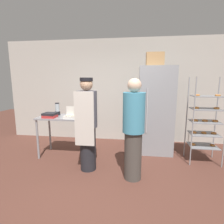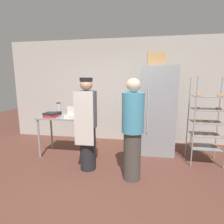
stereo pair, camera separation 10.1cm
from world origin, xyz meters
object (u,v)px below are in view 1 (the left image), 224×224
at_px(refrigerator, 155,110).
at_px(baking_rack, 205,121).
at_px(donut_box, 71,116).
at_px(blender_pitcher, 57,110).
at_px(person_baker, 87,123).
at_px(binder_stack, 50,115).
at_px(person_customer, 133,129).
at_px(cardboard_storage_box, 155,60).

relative_size(refrigerator, baking_rack, 1.14).
xyz_separation_m(donut_box, blender_pitcher, (-0.43, 0.28, 0.08)).
xyz_separation_m(blender_pitcher, person_baker, (0.89, -0.70, -0.13)).
bearing_deg(donut_box, blender_pitcher, 147.38).
xyz_separation_m(refrigerator, binder_stack, (-2.25, -0.65, -0.04)).
height_order(person_baker, person_customer, person_baker).
xyz_separation_m(binder_stack, person_baker, (0.93, -0.41, -0.05)).
xyz_separation_m(donut_box, person_baker, (0.46, -0.42, -0.05)).
bearing_deg(baking_rack, binder_stack, -175.65).
relative_size(blender_pitcher, cardboard_storage_box, 0.74).
height_order(refrigerator, baking_rack, refrigerator).
bearing_deg(cardboard_storage_box, refrigerator, 16.99).
distance_m(baking_rack, binder_stack, 3.19).
bearing_deg(cardboard_storage_box, person_customer, -108.48).
height_order(cardboard_storage_box, person_baker, cardboard_storage_box).
xyz_separation_m(refrigerator, blender_pitcher, (-2.21, -0.36, 0.03)).
bearing_deg(blender_pitcher, cardboard_storage_box, 9.13).
distance_m(donut_box, person_baker, 0.62).
bearing_deg(donut_box, refrigerator, 19.86).
height_order(donut_box, person_baker, person_baker).
bearing_deg(person_customer, blender_pitcher, 152.53).
distance_m(cardboard_storage_box, person_customer, 1.81).
height_order(blender_pitcher, person_baker, person_baker).
bearing_deg(refrigerator, baking_rack, -23.81).
relative_size(binder_stack, cardboard_storage_box, 0.72).
bearing_deg(refrigerator, person_customer, -110.78).
height_order(donut_box, person_customer, person_customer).
height_order(binder_stack, person_baker, person_baker).
bearing_deg(person_customer, baking_rack, 31.05).
bearing_deg(cardboard_storage_box, person_baker, -140.29).
distance_m(cardboard_storage_box, person_baker, 2.04).
height_order(refrigerator, donut_box, refrigerator).
distance_m(blender_pitcher, binder_stack, 0.30).
xyz_separation_m(donut_box, person_customer, (1.30, -0.62, -0.07)).
relative_size(baking_rack, cardboard_storage_box, 4.57).
height_order(baking_rack, blender_pitcher, baking_rack).
distance_m(baking_rack, person_baker, 2.35).
distance_m(refrigerator, person_customer, 1.36).
distance_m(refrigerator, blender_pitcher, 2.24).
height_order(baking_rack, binder_stack, baking_rack).
bearing_deg(refrigerator, donut_box, -160.14).
bearing_deg(person_customer, binder_stack, 160.95).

